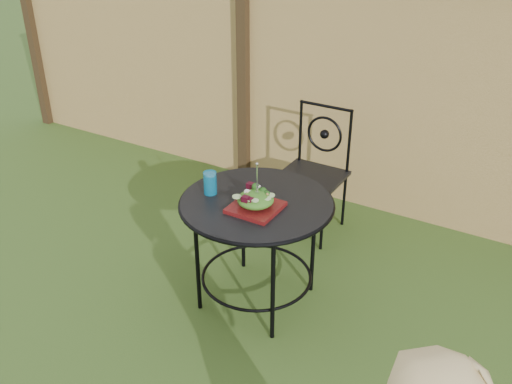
{
  "coord_description": "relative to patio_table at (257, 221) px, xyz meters",
  "views": [
    {
      "loc": [
        1.19,
        -1.84,
        2.36
      ],
      "look_at": [
        -0.33,
        0.73,
        0.75
      ],
      "focal_mm": 40.0,
      "sensor_mm": 36.0,
      "label": 1
    }
  ],
  "objects": [
    {
      "name": "salad",
      "position": [
        0.05,
        -0.09,
        0.2
      ],
      "size": [
        0.21,
        0.21,
        0.08
      ],
      "primitive_type": "ellipsoid",
      "color": "#235614",
      "rests_on": "salad_plate"
    },
    {
      "name": "fork",
      "position": [
        0.06,
        -0.09,
        0.33
      ],
      "size": [
        0.01,
        0.01,
        0.18
      ],
      "primitive_type": "cylinder",
      "color": "silver",
      "rests_on": "salad"
    },
    {
      "name": "patio_table",
      "position": [
        0.0,
        0.0,
        0.0
      ],
      "size": [
        0.92,
        0.92,
        0.72
      ],
      "color": "black",
      "rests_on": "ground"
    },
    {
      "name": "salad_plate",
      "position": [
        0.05,
        -0.09,
        0.15
      ],
      "size": [
        0.27,
        0.27,
        0.02
      ],
      "primitive_type": "cube",
      "color": "#3D080F",
      "rests_on": "patio_table"
    },
    {
      "name": "patio_chair",
      "position": [
        -0.09,
        0.99,
        -0.08
      ],
      "size": [
        0.46,
        0.46,
        0.95
      ],
      "color": "black",
      "rests_on": "ground"
    },
    {
      "name": "drinking_glass",
      "position": [
        -0.29,
        -0.06,
        0.21
      ],
      "size": [
        0.08,
        0.08,
        0.14
      ],
      "primitive_type": "cylinder",
      "color": "#0C6A94",
      "rests_on": "patio_table"
    },
    {
      "name": "fence",
      "position": [
        0.3,
        1.52,
        0.36
      ],
      "size": [
        8.0,
        0.12,
        1.9
      ],
      "color": "tan",
      "rests_on": "ground"
    }
  ]
}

